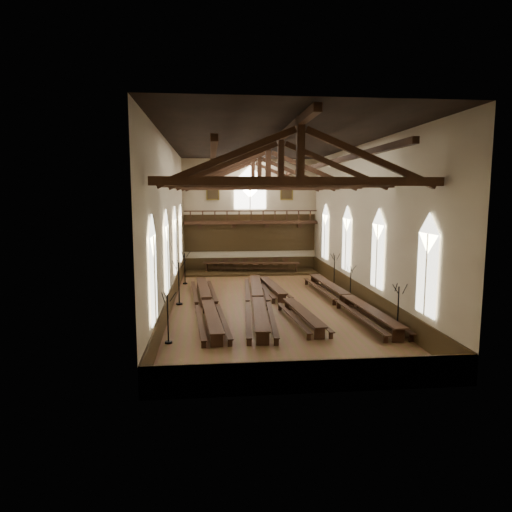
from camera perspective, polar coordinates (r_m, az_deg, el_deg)
The scene contains 21 objects.
ground at distance 28.91m, azimuth 1.48°, elevation -6.07°, with size 26.00×26.00×0.00m, color brown.
room_walls at distance 28.08m, azimuth 1.52°, elevation 6.84°, with size 26.00×26.00×26.00m.
wainscot_band at distance 28.78m, azimuth 1.48°, elevation -4.91°, with size 12.00×26.00×1.20m.
side_windows at distance 28.26m, azimuth 1.51°, elevation 1.32°, with size 11.85×19.80×4.50m.
end_window at distance 40.91m, azimuth -0.75°, elevation 8.19°, with size 2.80×0.12×3.80m.
minstrels_gallery at distance 40.78m, azimuth -0.72°, elevation 3.53°, with size 11.80×1.24×3.70m.
portraits at distance 40.91m, azimuth -0.75°, elevation 8.02°, with size 7.75×0.09×1.45m.
roof_trusses at distance 28.11m, azimuth 1.54°, elevation 10.42°, with size 11.70×25.70×2.80m.
refectory_row_a at distance 27.54m, azimuth -6.19°, elevation -5.69°, with size 1.95×14.23×0.72m.
refectory_row_b at distance 27.83m, azimuth 0.29°, elevation -5.45°, with size 2.03×14.55×0.76m.
refectory_row_c at distance 28.32m, azimuth 3.65°, elevation -5.36°, with size 1.91×13.76×0.67m.
refectory_row_d at distance 28.80m, azimuth 11.22°, elevation -5.12°, with size 1.97×14.68×0.77m.
dais at distance 39.99m, azimuth -0.60°, elevation -2.06°, with size 11.40×2.79×0.19m, color #372510.
high_table at distance 39.87m, azimuth -0.60°, elevation -0.98°, with size 8.49×2.08×0.79m.
high_chairs at distance 40.70m, azimuth -0.71°, elevation -0.91°, with size 6.79×0.50×1.09m.
candelabrum_left_near at distance 21.80m, azimuth -10.93°, elevation -8.81°, with size 0.69×0.75×2.45m.
candelabrum_left_mid at distance 29.05m, azimuth -9.60°, elevation -4.36°, with size 0.86×0.82×2.85m.
candelabrum_left_far at distance 35.61m, azimuth -8.87°, elevation -2.26°, with size 0.71×0.78×2.54m.
candelabrum_right_near at distance 23.61m, azimuth 17.28°, elevation -7.62°, with size 0.79×0.73×2.59m.
candelabrum_right_mid at distance 30.61m, azimuth 11.71°, elevation -4.11°, with size 0.69×0.67×2.30m.
candelabrum_right_far at distance 34.34m, azimuth 9.74°, elevation -2.63°, with size 0.79×0.73×2.59m.
Camera 1 is at (-3.51, -27.86, 6.90)m, focal length 32.00 mm.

